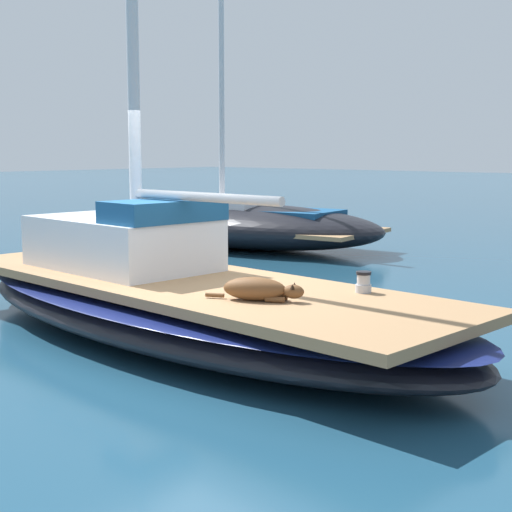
{
  "coord_description": "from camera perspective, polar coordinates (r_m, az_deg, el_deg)",
  "views": [
    {
      "loc": [
        -5.51,
        -5.95,
        2.05
      ],
      "look_at": [
        0.0,
        -1.0,
        1.01
      ],
      "focal_mm": 52.93,
      "sensor_mm": 36.0,
      "label": 1
    }
  ],
  "objects": [
    {
      "name": "dog_brown",
      "position": [
        7.03,
        0.19,
        -2.53
      ],
      "size": [
        0.53,
        0.88,
        0.22
      ],
      "color": "brown",
      "rests_on": "sailboat_main"
    },
    {
      "name": "deck_winch",
      "position": [
        7.5,
        8.12,
        -2.01
      ],
      "size": [
        0.16,
        0.16,
        0.21
      ],
      "color": "#B7B7BC",
      "rests_on": "sailboat_main"
    },
    {
      "name": "ground_plane",
      "position": [
        8.36,
        -5.13,
        -6.23
      ],
      "size": [
        120.0,
        120.0,
        0.0
      ],
      "primitive_type": "plane",
      "color": "navy"
    },
    {
      "name": "cabin_house",
      "position": [
        9.05,
        -9.79,
        1.26
      ],
      "size": [
        1.5,
        2.28,
        0.84
      ],
      "color": "silver",
      "rests_on": "sailboat_main"
    },
    {
      "name": "moored_boat_starboard_side",
      "position": [
        15.97,
        -0.71,
        2.46
      ],
      "size": [
        3.58,
        6.61,
        5.61
      ],
      "color": "black",
      "rests_on": "ground"
    },
    {
      "name": "sailboat_main",
      "position": [
        8.29,
        -5.16,
        -3.98
      ],
      "size": [
        2.83,
        7.34,
        0.66
      ],
      "color": "black",
      "rests_on": "ground"
    }
  ]
}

